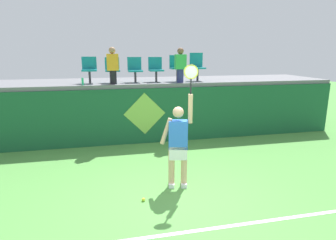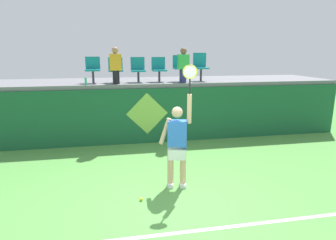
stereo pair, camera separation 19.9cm
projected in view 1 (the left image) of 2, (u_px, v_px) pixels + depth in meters
ground_plane at (180, 201)px, 5.38m from camera, size 40.00×40.00×0.00m
court_back_wall at (149, 115)px, 8.74m from camera, size 12.64×0.20×1.69m
spectator_platform at (143, 82)px, 9.66m from camera, size 12.64×2.49×0.12m
court_baseline_stripe at (196, 231)px, 4.48m from camera, size 11.38×0.08×0.01m
tennis_player at (178, 143)px, 5.78m from camera, size 0.74×0.33×2.52m
tennis_ball at (143, 200)px, 5.37m from camera, size 0.07×0.07×0.07m
water_bottle at (83, 82)px, 8.15m from camera, size 0.06×0.06×0.21m
stadium_chair_0 at (89, 68)px, 8.66m from camera, size 0.44×0.42×0.80m
stadium_chair_1 at (112, 69)px, 8.81m from camera, size 0.44×0.42×0.77m
stadium_chair_2 at (135, 69)px, 8.96m from camera, size 0.44×0.42×0.78m
stadium_chair_3 at (156, 68)px, 9.10m from camera, size 0.44×0.42×0.78m
stadium_chair_4 at (177, 66)px, 9.24m from camera, size 0.44×0.42×0.84m
stadium_chair_5 at (197, 65)px, 9.38m from camera, size 0.44×0.42×0.91m
spectator_0 at (180, 64)px, 8.80m from camera, size 0.34×0.20×1.06m
spectator_1 at (113, 65)px, 8.38m from camera, size 0.34×0.20×1.08m
wall_signage_mount at (145, 143)px, 8.80m from camera, size 1.27×0.01×1.57m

